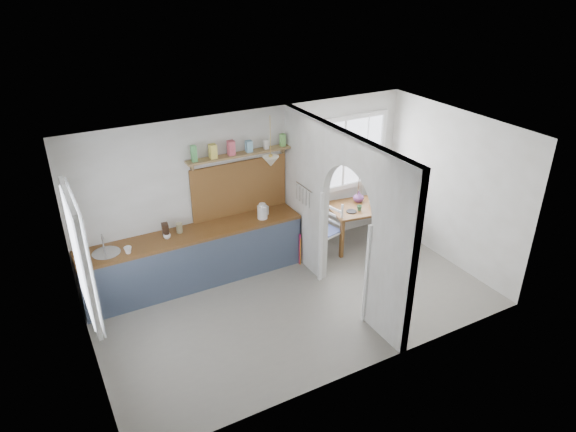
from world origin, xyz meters
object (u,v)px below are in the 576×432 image
chair_left (324,230)px  dining_table (361,225)px  chair_right (400,209)px  kettle (262,211)px  vase (359,197)px

chair_left → dining_table: bearing=80.3°
dining_table → chair_right: 0.92m
dining_table → kettle: bearing=-175.1°
chair_left → kettle: size_ratio=3.81×
dining_table → kettle: size_ratio=4.59×
kettle → vase: kettle is taller
chair_right → vase: bearing=96.2°
chair_left → vase: size_ratio=5.02×
chair_left → vase: bearing=92.1°
chair_right → kettle: size_ratio=3.54×
chair_left → vase: chair_left is taller
dining_table → chair_right: bearing=12.0°
dining_table → vase: size_ratio=6.04×
dining_table → chair_right: chair_right is taller
kettle → vase: size_ratio=1.32×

